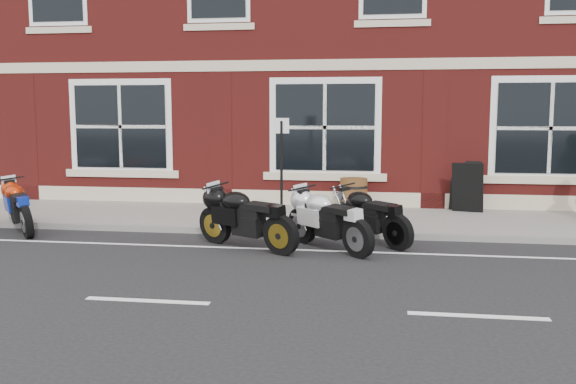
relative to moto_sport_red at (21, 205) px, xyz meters
name	(u,v)px	position (x,y,z in m)	size (l,w,h in m)	color
ground	(212,250)	(4.12, -1.03, -0.54)	(80.00, 80.00, 0.00)	black
sidewalk	(249,217)	(4.12, 1.97, -0.48)	(30.00, 3.00, 0.12)	slate
kerb	(231,231)	(4.12, 0.39, -0.48)	(30.00, 0.16, 0.12)	slate
moto_sport_red	(21,205)	(0.00, 0.00, 0.00)	(1.45, 1.66, 0.93)	black
moto_sport_black	(246,216)	(4.68, -0.83, 0.03)	(1.96, 1.22, 0.99)	black
moto_sport_silver	(328,218)	(6.09, -0.70, 0.01)	(1.59, 1.57, 0.95)	black
moto_naked_black	(369,214)	(6.75, -0.06, -0.01)	(1.54, 1.54, 0.92)	black
a_board_sign	(466,187)	(8.83, 3.17, 0.14)	(0.67, 0.45, 1.12)	black
barrel_planter	(354,194)	(6.33, 3.02, -0.06)	(0.65, 0.65, 0.72)	#532316
parking_sign	(281,163)	(5.01, 0.95, 0.79)	(0.29, 0.09, 2.09)	black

